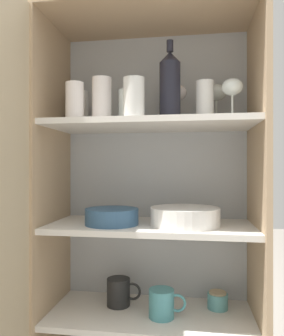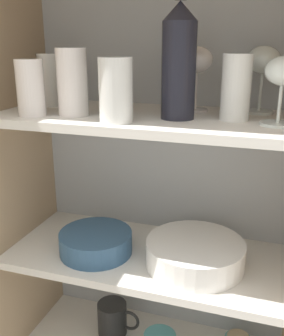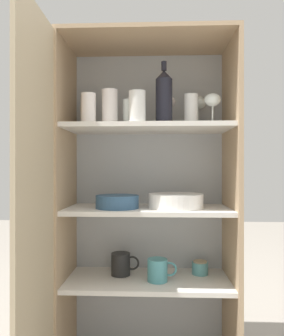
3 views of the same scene
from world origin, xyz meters
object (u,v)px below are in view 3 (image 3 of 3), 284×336
at_px(wine_bottle, 164,97).
at_px(mixing_bowl_large, 117,201).
at_px(plate_stack_white, 176,201).
at_px(coffee_mug_primary, 158,270).
at_px(storage_jar, 200,268).

relative_size(wine_bottle, mixing_bowl_large, 1.48).
bearing_deg(plate_stack_white, wine_bottle, -170.80).
xyz_separation_m(wine_bottle, mixing_bowl_large, (-0.20, -0.01, -0.45)).
xyz_separation_m(wine_bottle, coffee_mug_primary, (-0.03, -0.01, -0.75)).
bearing_deg(mixing_bowl_large, storage_jar, 15.74).
distance_m(plate_stack_white, coffee_mug_primary, 0.31).
bearing_deg(wine_bottle, plate_stack_white, 9.20).
bearing_deg(mixing_bowl_large, wine_bottle, 3.24).
bearing_deg(coffee_mug_primary, wine_bottle, 17.68).
height_order(plate_stack_white, mixing_bowl_large, plate_stack_white).
xyz_separation_m(wine_bottle, plate_stack_white, (0.05, 0.01, -0.45)).
relative_size(plate_stack_white, mixing_bowl_large, 1.28).
distance_m(wine_bottle, storage_jar, 0.80).
relative_size(wine_bottle, coffee_mug_primary, 2.17).
height_order(mixing_bowl_large, coffee_mug_primary, mixing_bowl_large).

